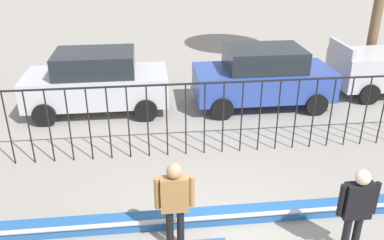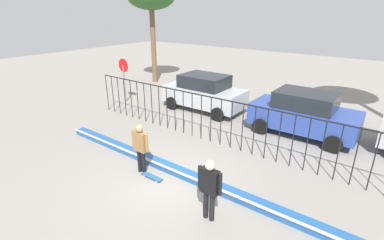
{
  "view_description": "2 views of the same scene",
  "coord_description": "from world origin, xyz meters",
  "px_view_note": "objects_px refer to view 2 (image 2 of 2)",
  "views": [
    {
      "loc": [
        -1.37,
        -5.9,
        5.24
      ],
      "look_at": [
        -0.36,
        2.81,
        1.15
      ],
      "focal_mm": 38.61,
      "sensor_mm": 36.0,
      "label": 1
    },
    {
      "loc": [
        5.22,
        -5.6,
        5.07
      ],
      "look_at": [
        -0.59,
        2.17,
        1.26
      ],
      "focal_mm": 26.47,
      "sensor_mm": 36.0,
      "label": 2
    }
  ],
  "objects_px": {
    "skateboard": "(152,177)",
    "parked_car_silver": "(204,92)",
    "camera_operator": "(210,185)",
    "skateboarder": "(140,144)",
    "parked_car_blue": "(304,113)",
    "stop_sign": "(124,74)"
  },
  "relations": [
    {
      "from": "skateboarder",
      "to": "parked_car_silver",
      "type": "bearing_deg",
      "value": 140.56
    },
    {
      "from": "parked_car_silver",
      "to": "stop_sign",
      "type": "height_order",
      "value": "stop_sign"
    },
    {
      "from": "parked_car_silver",
      "to": "stop_sign",
      "type": "relative_size",
      "value": 1.72
    },
    {
      "from": "parked_car_blue",
      "to": "stop_sign",
      "type": "distance_m",
      "value": 9.79
    },
    {
      "from": "parked_car_silver",
      "to": "camera_operator",
      "type": "bearing_deg",
      "value": -55.8
    },
    {
      "from": "parked_car_silver",
      "to": "stop_sign",
      "type": "xyz_separation_m",
      "value": [
        -4.48,
        -1.54,
        0.64
      ]
    },
    {
      "from": "parked_car_blue",
      "to": "skateboarder",
      "type": "bearing_deg",
      "value": -113.51
    },
    {
      "from": "skateboard",
      "to": "parked_car_silver",
      "type": "distance_m",
      "value": 6.97
    },
    {
      "from": "parked_car_silver",
      "to": "skateboard",
      "type": "bearing_deg",
      "value": -70.67
    },
    {
      "from": "skateboard",
      "to": "skateboarder",
      "type": "bearing_deg",
      "value": 179.34
    },
    {
      "from": "skateboard",
      "to": "stop_sign",
      "type": "relative_size",
      "value": 0.32
    },
    {
      "from": "skateboard",
      "to": "parked_car_blue",
      "type": "distance_m",
      "value": 6.96
    },
    {
      "from": "skateboard",
      "to": "camera_operator",
      "type": "height_order",
      "value": "camera_operator"
    },
    {
      "from": "skateboarder",
      "to": "parked_car_blue",
      "type": "height_order",
      "value": "parked_car_blue"
    },
    {
      "from": "skateboarder",
      "to": "stop_sign",
      "type": "height_order",
      "value": "stop_sign"
    },
    {
      "from": "skateboard",
      "to": "camera_operator",
      "type": "bearing_deg",
      "value": -2.93
    },
    {
      "from": "skateboarder",
      "to": "parked_car_silver",
      "type": "relative_size",
      "value": 0.4
    },
    {
      "from": "skateboarder",
      "to": "skateboard",
      "type": "height_order",
      "value": "skateboarder"
    },
    {
      "from": "skateboarder",
      "to": "skateboard",
      "type": "relative_size",
      "value": 2.14
    },
    {
      "from": "stop_sign",
      "to": "parked_car_blue",
      "type": "bearing_deg",
      "value": 8.15
    },
    {
      "from": "skateboarder",
      "to": "skateboard",
      "type": "distance_m",
      "value": 1.1
    },
    {
      "from": "skateboarder",
      "to": "parked_car_silver",
      "type": "height_order",
      "value": "parked_car_silver"
    }
  ]
}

